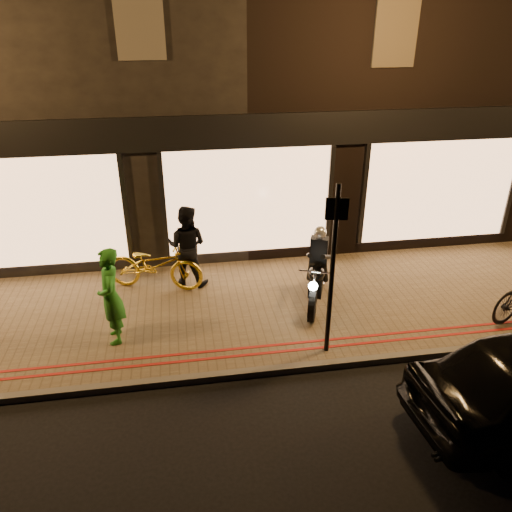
{
  "coord_description": "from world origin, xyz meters",
  "views": [
    {
      "loc": [
        -1.49,
        -6.36,
        5.39
      ],
      "look_at": [
        -0.11,
        2.24,
        1.1
      ],
      "focal_mm": 35.0,
      "sensor_mm": 36.0,
      "label": 1
    }
  ],
  "objects_px": {
    "motorcycle": "(317,274)",
    "person_green": "(111,296)",
    "bicycle_gold": "(154,265)",
    "sign_post": "(333,264)"
  },
  "relations": [
    {
      "from": "motorcycle",
      "to": "person_green",
      "type": "relative_size",
      "value": 1.05
    },
    {
      "from": "bicycle_gold",
      "to": "person_green",
      "type": "bearing_deg",
      "value": 176.21
    },
    {
      "from": "motorcycle",
      "to": "bicycle_gold",
      "type": "bearing_deg",
      "value": -177.65
    },
    {
      "from": "sign_post",
      "to": "person_green",
      "type": "height_order",
      "value": "sign_post"
    },
    {
      "from": "bicycle_gold",
      "to": "motorcycle",
      "type": "bearing_deg",
      "value": -91.81
    },
    {
      "from": "bicycle_gold",
      "to": "person_green",
      "type": "xyz_separation_m",
      "value": [
        -0.67,
        -1.77,
        0.34
      ]
    },
    {
      "from": "motorcycle",
      "to": "person_green",
      "type": "bearing_deg",
      "value": -148.74
    },
    {
      "from": "bicycle_gold",
      "to": "person_green",
      "type": "height_order",
      "value": "person_green"
    },
    {
      "from": "sign_post",
      "to": "bicycle_gold",
      "type": "distance_m",
      "value": 4.13
    },
    {
      "from": "motorcycle",
      "to": "bicycle_gold",
      "type": "xyz_separation_m",
      "value": [
        -3.18,
        1.08,
        -0.08
      ]
    }
  ]
}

